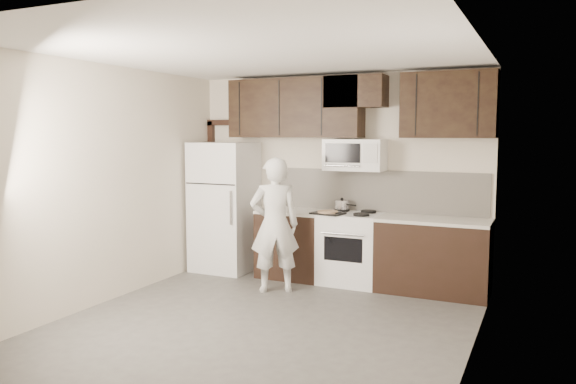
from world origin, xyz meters
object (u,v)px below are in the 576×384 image
Objects in this scene: microwave at (355,155)px; person at (275,225)px; stove at (351,248)px; refrigerator at (225,207)px.

person is (-0.73, -0.85, -0.83)m from microwave.
person reaches higher than stove.
microwave is at bearing 90.10° from stove.
refrigerator is (-1.85, -0.05, 0.44)m from stove.
microwave is 2.00m from refrigerator.
refrigerator reaches higher than stove.
microwave is (-0.00, 0.12, 1.19)m from stove.
microwave reaches higher than stove.
microwave reaches higher than refrigerator.
refrigerator is 1.10× the size of person.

